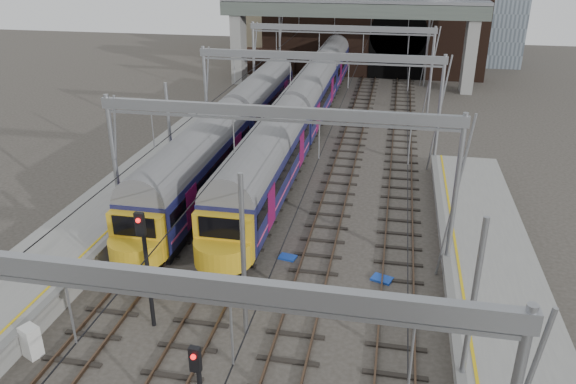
% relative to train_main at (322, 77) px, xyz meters
% --- Properties ---
extents(ground, '(160.00, 160.00, 0.00)m').
position_rel_train_main_xyz_m(ground, '(2.00, -38.87, -2.54)').
color(ground, '#38332D').
rests_on(ground, ground).
extents(platform_left, '(4.32, 55.00, 1.12)m').
position_rel_train_main_xyz_m(platform_left, '(-8.18, -36.37, -1.98)').
color(platform_left, gray).
rests_on(platform_left, ground).
extents(tracks, '(14.40, 80.00, 0.22)m').
position_rel_train_main_xyz_m(tracks, '(2.00, -23.87, -2.52)').
color(tracks, '#4C3828').
rests_on(tracks, ground).
extents(overhead_line, '(16.80, 80.00, 8.00)m').
position_rel_train_main_xyz_m(overhead_line, '(2.00, -17.39, 4.03)').
color(overhead_line, gray).
rests_on(overhead_line, ground).
extents(retaining_wall, '(28.00, 2.75, 9.00)m').
position_rel_train_main_xyz_m(retaining_wall, '(3.40, 13.06, 1.79)').
color(retaining_wall, black).
rests_on(retaining_wall, ground).
extents(overbridge, '(28.00, 3.00, 9.25)m').
position_rel_train_main_xyz_m(overbridge, '(2.00, 7.13, 4.73)').
color(overbridge, gray).
rests_on(overbridge, ground).
extents(train_main, '(2.88, 66.67, 4.93)m').
position_rel_train_main_xyz_m(train_main, '(0.00, 0.00, 0.00)').
color(train_main, black).
rests_on(train_main, ground).
extents(train_second, '(2.78, 32.17, 4.79)m').
position_rel_train_main_xyz_m(train_second, '(-4.00, -17.75, -0.07)').
color(train_second, black).
rests_on(train_second, ground).
extents(signal_near_left, '(0.38, 0.48, 5.27)m').
position_rel_train_main_xyz_m(signal_near_left, '(-1.88, -37.20, 0.75)').
color(signal_near_left, black).
rests_on(signal_near_left, ground).
extents(relay_cabinet, '(0.82, 0.77, 1.31)m').
position_rel_train_main_xyz_m(relay_cabinet, '(-5.64, -39.78, -1.88)').
color(relay_cabinet, silver).
rests_on(relay_cabinet, ground).
extents(equip_cover_a, '(0.91, 0.65, 0.11)m').
position_rel_train_main_xyz_m(equip_cover_a, '(4.49, -34.52, -2.49)').
color(equip_cover_a, '#1740B0').
rests_on(equip_cover_a, ground).
extents(equip_cover_b, '(0.96, 0.77, 0.10)m').
position_rel_train_main_xyz_m(equip_cover_b, '(2.52, -30.74, -2.49)').
color(equip_cover_b, '#1740B0').
rests_on(equip_cover_b, ground).
extents(equip_cover_c, '(1.11, 0.95, 0.11)m').
position_rel_train_main_xyz_m(equip_cover_c, '(7.27, -31.85, -2.48)').
color(equip_cover_c, '#1740B0').
rests_on(equip_cover_c, ground).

